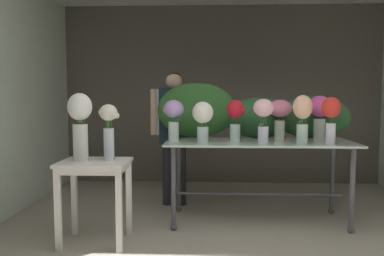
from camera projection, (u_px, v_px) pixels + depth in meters
name	position (u px, v px, depth m)	size (l,w,h in m)	color
ground_plane	(226.00, 220.00, 4.32)	(8.37, 8.37, 0.00)	#9E9384
wall_back	(222.00, 95.00, 6.10)	(4.88, 0.12, 2.68)	#5B564C
wall_left	(1.00, 96.00, 4.31)	(0.12, 3.92, 2.68)	silver
display_table_glass	(258.00, 154.00, 4.21)	(1.95, 0.84, 0.88)	silver
side_table_white	(95.00, 175.00, 3.61)	(0.61, 0.50, 0.76)	silver
florist	(174.00, 124.00, 4.83)	(0.57, 0.24, 1.62)	#232328
foliage_backdrop	(243.00, 114.00, 4.48)	(2.17, 0.32, 0.62)	#2D6028
vase_crimson_tulips	(235.00, 117.00, 4.15)	(0.19, 0.18, 0.43)	silver
vase_fuchsia_snapdragons	(320.00, 113.00, 4.24)	(0.23, 0.23, 0.48)	silver
vase_blush_lilies	(263.00, 115.00, 3.95)	(0.20, 0.20, 0.45)	silver
vase_rosy_freesia	(280.00, 113.00, 4.26)	(0.25, 0.25, 0.43)	silver
vase_scarlet_carnations	(331.00, 115.00, 3.86)	(0.18, 0.18, 0.46)	silver
vase_peach_roses	(302.00, 115.00, 3.96)	(0.20, 0.19, 0.48)	silver
vase_ivory_ranunculus	(203.00, 118.00, 4.00)	(0.21, 0.21, 0.42)	silver
vase_lilac_dahlias	(174.00, 116.00, 4.11)	(0.21, 0.21, 0.43)	silver
vase_white_roses_tall	(80.00, 123.00, 3.57)	(0.22, 0.22, 0.61)	silver
vase_cream_lisianthus_tall	(109.00, 129.00, 3.61)	(0.18, 0.16, 0.51)	silver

